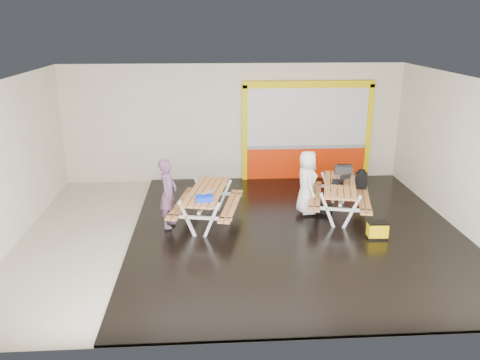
{
  "coord_description": "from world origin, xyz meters",
  "views": [
    {
      "loc": [
        -0.71,
        -10.25,
        4.65
      ],
      "look_at": [
        0.0,
        0.9,
        1.0
      ],
      "focal_mm": 36.52,
      "sensor_mm": 36.0,
      "label": 1
    }
  ],
  "objects": [
    {
      "name": "picnic_table_left",
      "position": [
        -0.81,
        0.6,
        0.65
      ],
      "size": [
        1.84,
        2.38,
        0.86
      ],
      "color": "#D58A4A",
      "rests_on": "deck"
    },
    {
      "name": "person_left",
      "position": [
        -1.69,
        0.37,
        0.89
      ],
      "size": [
        0.5,
        0.65,
        1.61
      ],
      "primitive_type": "imported",
      "rotation": [
        0.0,
        0.0,
        1.37
      ],
      "color": "#694462",
      "rests_on": "deck"
    },
    {
      "name": "fluke_bag",
      "position": [
        2.97,
        -0.54,
        0.24
      ],
      "size": [
        0.46,
        0.31,
        0.39
      ],
      "color": "black",
      "rests_on": "deck"
    },
    {
      "name": "picnic_table_right",
      "position": [
        2.46,
        0.89,
        0.65
      ],
      "size": [
        1.91,
        2.42,
        0.86
      ],
      "color": "#D58A4A",
      "rests_on": "deck"
    },
    {
      "name": "person_right",
      "position": [
        1.65,
        0.97,
        0.89
      ],
      "size": [
        0.54,
        0.8,
        1.57
      ],
      "primitive_type": "imported",
      "rotation": [
        0.0,
        0.0,
        1.63
      ],
      "color": "white",
      "rests_on": "deck"
    },
    {
      "name": "laptop_left",
      "position": [
        -0.86,
        0.19,
        0.9
      ],
      "size": [
        0.47,
        0.46,
        0.15
      ],
      "color": "silver",
      "rests_on": "picnic_table_left"
    },
    {
      "name": "dark_case",
      "position": [
        2.12,
        1.08,
        0.13
      ],
      "size": [
        0.52,
        0.48,
        0.16
      ],
      "primitive_type": "cube",
      "rotation": [
        0.0,
        0.0,
        -0.5
      ],
      "color": "black",
      "rests_on": "deck"
    },
    {
      "name": "room",
      "position": [
        0.0,
        0.0,
        1.75
      ],
      "size": [
        10.02,
        8.02,
        3.52
      ],
      "color": "beige",
      "rests_on": "ground"
    },
    {
      "name": "kiosk",
      "position": [
        2.2,
        3.93,
        1.44
      ],
      "size": [
        3.88,
        0.16,
        3.0
      ],
      "color": "red",
      "rests_on": "room"
    },
    {
      "name": "deck",
      "position": [
        1.25,
        0.0,
        0.03
      ],
      "size": [
        7.5,
        7.98,
        0.05
      ],
      "primitive_type": "cube",
      "color": "black",
      "rests_on": "room"
    },
    {
      "name": "laptop_right",
      "position": [
        2.49,
        1.0,
        0.91
      ],
      "size": [
        0.55,
        0.52,
        0.19
      ],
      "color": "black",
      "rests_on": "picnic_table_right"
    },
    {
      "name": "backpack",
      "position": [
        3.15,
        1.43,
        0.78
      ],
      "size": [
        0.32,
        0.25,
        0.49
      ],
      "color": "black",
      "rests_on": "picnic_table_right"
    },
    {
      "name": "toolbox",
      "position": [
        2.76,
        1.72,
        0.96
      ],
      "size": [
        0.49,
        0.3,
        0.26
      ],
      "color": "black",
      "rests_on": "picnic_table_right"
    },
    {
      "name": "blue_pouch",
      "position": [
        -0.86,
        -0.06,
        0.91
      ],
      "size": [
        0.4,
        0.3,
        0.11
      ],
      "primitive_type": "cube",
      "rotation": [
        0.0,
        0.0,
        0.09
      ],
      "color": "#0B30EF",
      "rests_on": "picnic_table_left"
    }
  ]
}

